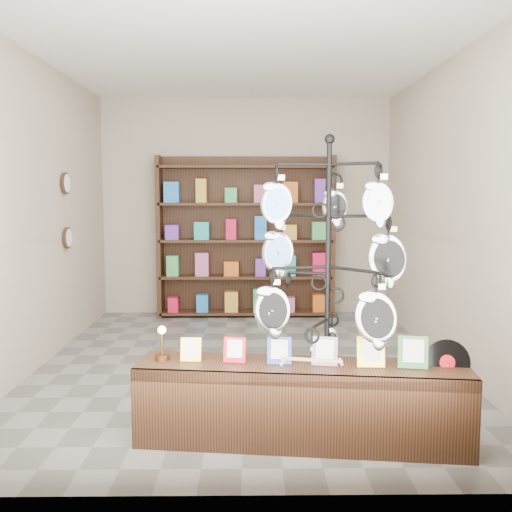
{
  "coord_description": "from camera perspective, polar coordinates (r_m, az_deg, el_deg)",
  "views": [
    {
      "loc": [
        0.05,
        -5.53,
        1.67
      ],
      "look_at": [
        0.1,
        -1.0,
        1.19
      ],
      "focal_mm": 40.0,
      "sensor_mm": 36.0,
      "label": 1
    }
  ],
  "objects": [
    {
      "name": "ground",
      "position": [
        5.77,
        -1.14,
        -10.72
      ],
      "size": [
        5.0,
        5.0,
        0.0
      ],
      "primitive_type": "plane",
      "color": "slate",
      "rests_on": "ground"
    },
    {
      "name": "room_envelope",
      "position": [
        5.53,
        -1.18,
        7.96
      ],
      "size": [
        5.0,
        5.0,
        5.0
      ],
      "color": "#A99A88",
      "rests_on": "ground"
    },
    {
      "name": "display_tree",
      "position": [
        3.81,
        7.2,
        -1.14
      ],
      "size": [
        1.1,
        1.08,
        2.07
      ],
      "rotation": [
        0.0,
        0.0,
        -0.29
      ],
      "color": "black",
      "rests_on": "ground"
    },
    {
      "name": "front_shelf",
      "position": [
        3.98,
        4.57,
        -14.46
      ],
      "size": [
        2.25,
        0.71,
        0.78
      ],
      "rotation": [
        0.0,
        0.0,
        -0.12
      ],
      "color": "black",
      "rests_on": "ground"
    },
    {
      "name": "back_shelving",
      "position": [
        7.85,
        -1.02,
        1.42
      ],
      "size": [
        2.42,
        0.36,
        2.2
      ],
      "color": "black",
      "rests_on": "ground"
    },
    {
      "name": "wall_clocks",
      "position": [
        6.64,
        -18.41,
        4.32
      ],
      "size": [
        0.03,
        0.24,
        0.84
      ],
      "color": "black",
      "rests_on": "ground"
    }
  ]
}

